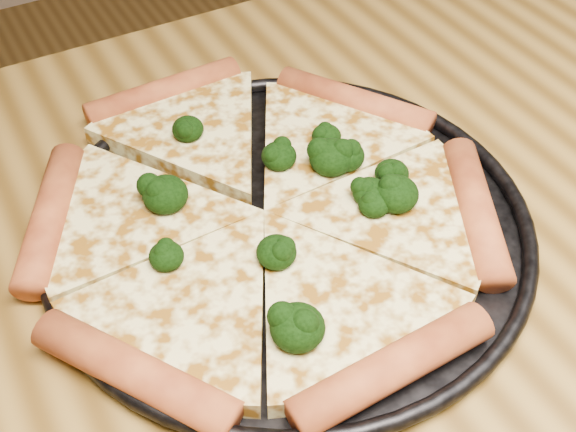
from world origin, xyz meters
TOP-DOWN VIEW (x-y plane):
  - dining_table at (0.00, 0.00)m, footprint 1.20×0.90m
  - pizza_pan at (-0.09, 0.13)m, footprint 0.36×0.36m
  - pizza at (-0.10, 0.14)m, footprint 0.36×0.36m
  - broccoli_florets at (-0.08, 0.13)m, footprint 0.20×0.24m

SIDE VIEW (x-z plane):
  - dining_table at x=0.00m, z-range 0.28..1.03m
  - pizza_pan at x=-0.09m, z-range 0.75..0.77m
  - pizza at x=-0.10m, z-range 0.75..0.78m
  - broccoli_florets at x=-0.08m, z-range 0.77..0.79m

